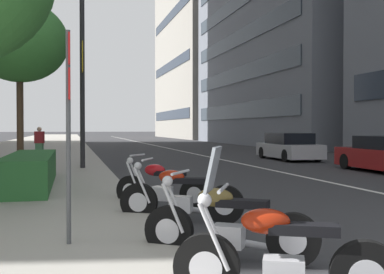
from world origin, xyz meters
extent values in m
cube|color=#A39E93|center=(30.00, 10.56, 0.07)|extent=(160.00, 8.61, 0.15)
cube|color=silver|center=(35.00, 0.00, 0.00)|extent=(110.00, 0.16, 0.01)
cylinder|color=black|center=(-0.01, 6.34, 0.32)|extent=(0.39, 0.63, 0.64)
cylinder|color=silver|center=(-0.01, 6.34, 0.32)|extent=(0.26, 0.35, 0.32)
cube|color=silver|center=(-0.33, 5.69, 0.31)|extent=(0.40, 0.46, 0.28)
cube|color=black|center=(-0.41, 5.52, 0.72)|extent=(0.47, 0.67, 0.10)
ellipsoid|color=#991E0A|center=(-0.26, 5.84, 0.78)|extent=(0.42, 0.52, 0.24)
cylinder|color=silver|center=(-0.11, 6.30, 0.63)|extent=(0.18, 0.30, 0.64)
cylinder|color=silver|center=(0.01, 6.24, 0.63)|extent=(0.18, 0.30, 0.64)
cylinder|color=silver|center=(-0.08, 6.20, 1.08)|extent=(0.56, 0.29, 0.04)
sphere|color=silver|center=(-0.01, 6.36, 0.96)|extent=(0.14, 0.14, 0.14)
cube|color=#B2BCC6|center=(-0.04, 6.29, 1.26)|extent=(0.45, 0.30, 0.44)
cylinder|color=black|center=(1.66, 6.38, 0.32)|extent=(0.46, 0.61, 0.65)
cylinder|color=silver|center=(1.66, 6.38, 0.32)|extent=(0.29, 0.34, 0.32)
cylinder|color=black|center=(0.78, 5.04, 0.32)|extent=(0.46, 0.61, 0.65)
cylinder|color=silver|center=(0.78, 5.04, 0.32)|extent=(0.29, 0.34, 0.32)
cube|color=silver|center=(1.22, 5.71, 0.31)|extent=(0.43, 0.46, 0.28)
cube|color=black|center=(1.12, 5.56, 0.72)|extent=(0.54, 0.66, 0.10)
ellipsoid|color=brown|center=(1.31, 5.85, 0.78)|extent=(0.45, 0.52, 0.24)
cylinder|color=silver|center=(1.56, 6.35, 0.63)|extent=(0.21, 0.29, 0.64)
cylinder|color=silver|center=(1.67, 6.27, 0.63)|extent=(0.21, 0.29, 0.64)
cylinder|color=silver|center=(1.57, 6.24, 1.08)|extent=(0.52, 0.36, 0.04)
sphere|color=silver|center=(1.67, 6.39, 0.96)|extent=(0.14, 0.14, 0.14)
cylinder|color=silver|center=(1.18, 5.40, 0.19)|extent=(0.45, 0.62, 0.16)
cylinder|color=black|center=(4.05, 6.44, 0.34)|extent=(0.41, 0.66, 0.67)
cylinder|color=silver|center=(4.05, 6.44, 0.34)|extent=(0.27, 0.36, 0.34)
cylinder|color=black|center=(3.37, 5.05, 0.34)|extent=(0.41, 0.66, 0.67)
cylinder|color=silver|center=(3.37, 5.05, 0.34)|extent=(0.27, 0.36, 0.34)
cube|color=silver|center=(3.71, 5.74, 0.32)|extent=(0.40, 0.46, 0.28)
cube|color=black|center=(3.63, 5.58, 0.74)|extent=(0.48, 0.67, 0.10)
ellipsoid|color=#991E0A|center=(3.78, 5.90, 0.80)|extent=(0.42, 0.52, 0.24)
cylinder|color=silver|center=(3.95, 6.40, 0.64)|extent=(0.18, 0.30, 0.64)
cylinder|color=silver|center=(4.08, 6.33, 0.64)|extent=(0.18, 0.30, 0.64)
cylinder|color=silver|center=(3.98, 6.29, 1.10)|extent=(0.55, 0.30, 0.04)
sphere|color=silver|center=(4.06, 6.46, 0.98)|extent=(0.14, 0.14, 0.14)
cylinder|color=silver|center=(3.71, 5.43, 0.20)|extent=(0.38, 0.66, 0.16)
cylinder|color=black|center=(5.67, 6.38, 0.32)|extent=(0.49, 0.59, 0.65)
cylinder|color=silver|center=(5.67, 6.38, 0.32)|extent=(0.30, 0.34, 0.32)
cylinder|color=black|center=(4.78, 5.20, 0.32)|extent=(0.49, 0.59, 0.65)
cylinder|color=silver|center=(4.78, 5.20, 0.32)|extent=(0.30, 0.34, 0.32)
cube|color=silver|center=(5.23, 5.79, 0.31)|extent=(0.44, 0.46, 0.28)
cube|color=black|center=(5.12, 5.65, 0.72)|extent=(0.56, 0.64, 0.10)
ellipsoid|color=#AD1116|center=(5.33, 5.93, 0.78)|extent=(0.47, 0.51, 0.24)
cylinder|color=silver|center=(5.57, 6.36, 0.63)|extent=(0.23, 0.28, 0.64)
cylinder|color=silver|center=(5.68, 6.28, 0.63)|extent=(0.23, 0.28, 0.64)
cylinder|color=silver|center=(5.58, 6.26, 1.08)|extent=(0.50, 0.39, 0.04)
sphere|color=silver|center=(5.68, 6.40, 0.96)|extent=(0.14, 0.14, 0.14)
cylinder|color=silver|center=(5.17, 5.49, 0.19)|extent=(0.48, 0.60, 0.16)
cylinder|color=black|center=(12.53, -3.04, 0.31)|extent=(0.63, 0.24, 0.62)
cylinder|color=black|center=(12.47, -4.68, 0.31)|extent=(0.63, 0.24, 0.62)
cube|color=#B7B7BC|center=(18.25, -3.30, 0.49)|extent=(4.66, 1.92, 0.68)
cube|color=black|center=(18.20, -3.30, 1.11)|extent=(2.54, 1.73, 0.56)
cylinder|color=black|center=(19.79, -2.50, 0.31)|extent=(0.62, 0.23, 0.62)
cylinder|color=black|center=(19.75, -4.16, 0.31)|extent=(0.62, 0.23, 0.62)
cylinder|color=black|center=(16.74, -2.44, 0.31)|extent=(0.62, 0.23, 0.62)
cylinder|color=black|center=(16.71, -4.10, 0.31)|extent=(0.62, 0.23, 0.62)
cylinder|color=#47494C|center=(1.97, 7.64, 1.53)|extent=(0.06, 0.06, 2.77)
cube|color=red|center=(1.97, 7.62, 2.67)|extent=(0.32, 0.02, 0.40)
cube|color=red|center=(1.97, 7.62, 2.22)|extent=(0.32, 0.02, 0.40)
cylinder|color=#232326|center=(14.02, 7.19, 4.35)|extent=(0.18, 0.18, 8.40)
cube|color=gold|center=(13.67, 7.19, 4.27)|extent=(0.56, 0.03, 1.10)
cube|color=gold|center=(14.37, 7.19, 4.27)|extent=(0.56, 0.03, 1.10)
cube|color=#28602D|center=(8.62, 8.63, 0.56)|extent=(5.51, 1.10, 0.82)
cylinder|color=#473323|center=(12.13, 9.23, 1.73)|extent=(0.22, 0.22, 3.16)
ellipsoid|color=#387A33|center=(12.13, 9.23, 4.48)|extent=(3.12, 3.12, 2.65)
cube|color=#3F724C|center=(18.85, 9.04, 0.55)|extent=(0.33, 0.38, 0.79)
cube|color=maroon|center=(18.85, 9.04, 1.22)|extent=(0.37, 0.46, 0.55)
sphere|color=beige|center=(18.85, 9.04, 1.60)|extent=(0.22, 0.22, 0.22)
cube|color=#2D3842|center=(39.89, -8.21, 3.30)|extent=(26.77, 0.08, 1.50)
cube|color=#2D3842|center=(39.89, -8.21, 6.86)|extent=(26.77, 0.08, 1.50)
cube|color=#2D3842|center=(39.89, -8.21, 10.41)|extent=(26.77, 0.08, 1.50)
cube|color=#2D3842|center=(39.89, -8.21, 13.96)|extent=(26.77, 0.08, 1.50)
cube|color=#232D3D|center=(72.57, -8.21, 3.75)|extent=(26.53, 0.08, 1.50)
cube|color=#232D3D|center=(72.57, -8.21, 11.82)|extent=(26.53, 0.08, 1.50)
cube|color=#232D3D|center=(72.57, -8.21, 19.88)|extent=(26.53, 0.08, 1.50)
camera|label=1|loc=(-4.40, 7.60, 1.66)|focal=44.66mm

